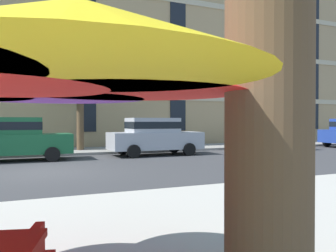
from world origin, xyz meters
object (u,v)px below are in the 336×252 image
(sedan_silver, at_px, (154,135))
(sedan_white, at_px, (267,133))
(sedan_green, at_px, (14,138))
(street_tree_middle, at_px, (76,79))

(sedan_silver, distance_m, sedan_white, 6.67)
(sedan_green, distance_m, sedan_white, 12.80)
(sedan_green, relative_size, street_tree_middle, 0.86)
(sedan_green, bearing_deg, street_tree_middle, 44.45)
(sedan_green, relative_size, sedan_white, 1.00)
(sedan_green, bearing_deg, sedan_white, 0.00)
(sedan_green, height_order, sedan_white, same)
(sedan_green, xyz_separation_m, sedan_white, (12.80, 0.00, 0.00))
(sedan_silver, xyz_separation_m, sedan_white, (6.67, 0.00, 0.00))
(sedan_white, bearing_deg, street_tree_middle, 163.88)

